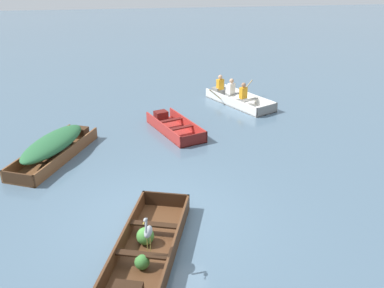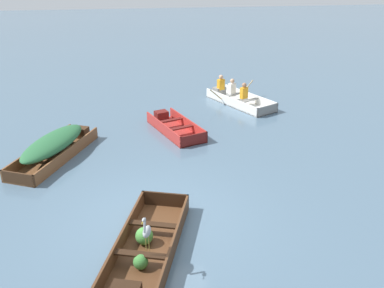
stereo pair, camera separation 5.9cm
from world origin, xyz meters
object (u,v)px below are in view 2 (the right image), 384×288
(skiff_red_mid_moored, at_px, (174,127))
(rowboat_white_with_crew, at_px, (237,98))
(dinghy_dark_varnish_foreground, at_px, (145,249))
(skiff_wooden_brown_near_moored, at_px, (54,145))
(heron_on_dinghy, at_px, (147,231))

(skiff_red_mid_moored, height_order, rowboat_white_with_crew, rowboat_white_with_crew)
(dinghy_dark_varnish_foreground, xyz_separation_m, skiff_wooden_brown_near_moored, (-2.48, 4.88, 0.25))
(skiff_wooden_brown_near_moored, relative_size, skiff_red_mid_moored, 1.27)
(dinghy_dark_varnish_foreground, xyz_separation_m, heron_on_dinghy, (0.04, -0.41, 0.73))
(skiff_wooden_brown_near_moored, bearing_deg, skiff_red_mid_moored, 23.38)
(skiff_wooden_brown_near_moored, xyz_separation_m, skiff_red_mid_moored, (3.69, 1.60, -0.26))
(dinghy_dark_varnish_foreground, bearing_deg, skiff_wooden_brown_near_moored, 116.99)
(rowboat_white_with_crew, bearing_deg, dinghy_dark_varnish_foreground, -113.90)
(rowboat_white_with_crew, distance_m, heron_on_dinghy, 10.27)
(skiff_wooden_brown_near_moored, relative_size, heron_on_dinghy, 4.23)
(dinghy_dark_varnish_foreground, bearing_deg, heron_on_dinghy, -84.63)
(dinghy_dark_varnish_foreground, height_order, skiff_red_mid_moored, dinghy_dark_varnish_foreground)
(dinghy_dark_varnish_foreground, relative_size, skiff_red_mid_moored, 1.26)
(dinghy_dark_varnish_foreground, height_order, rowboat_white_with_crew, rowboat_white_with_crew)
(dinghy_dark_varnish_foreground, distance_m, skiff_wooden_brown_near_moored, 5.48)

